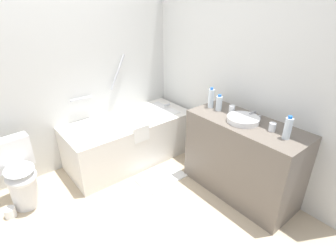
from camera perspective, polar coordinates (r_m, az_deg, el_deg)
The scene contains 15 objects.
ground_plane at distance 2.87m, azimuth -10.04°, elevation -19.60°, with size 4.13×4.13×0.00m, color #C1AD8E.
wall_back_tiled at distance 3.38m, azimuth -23.33°, elevation 10.05°, with size 3.53×0.10×2.43m, color silver.
wall_right_mirror at distance 3.18m, azimuth 14.49°, elevation 10.43°, with size 0.10×3.00×2.43m, color silver.
bathtub at distance 3.59m, azimuth -8.37°, elevation -2.60°, with size 1.69×0.75×1.37m.
toilet at distance 3.20m, azimuth -29.83°, elevation -9.33°, with size 0.40×0.50×0.76m.
vanity_counter at distance 3.01m, azimuth 15.87°, elevation -6.84°, with size 0.55×1.26×0.89m, color #6B6056.
sink_basin at distance 2.78m, azimuth 16.16°, elevation 1.40°, with size 0.33×0.33×0.06m, color white.
sink_faucet at distance 2.93m, azimuth 18.40°, elevation 2.47°, with size 0.12×0.15×0.07m.
water_bottle_0 at distance 3.05m, azimuth 9.42°, elevation 6.03°, with size 0.06×0.06×0.24m.
water_bottle_1 at distance 2.99m, azimuth 11.13°, elevation 4.94°, with size 0.07×0.07×0.19m.
water_bottle_2 at distance 2.56m, azimuth 24.79°, elevation -0.44°, with size 0.07×0.07×0.22m.
drinking_glass_0 at distance 2.68m, azimuth 21.92°, elevation -0.20°, with size 0.07×0.07×0.08m, color white.
drinking_glass_1 at distance 2.93m, azimuth 13.81°, elevation 3.47°, with size 0.07×0.07×0.10m, color white.
bath_mat at distance 3.35m, azimuth -1.72°, elevation -11.08°, with size 0.58×0.40×0.01m, color white.
toilet_paper_roll at distance 3.26m, azimuth -31.33°, elevation -15.88°, with size 0.11×0.11×0.11m, color white.
Camera 1 is at (-0.86, -1.82, 2.05)m, focal length 27.79 mm.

